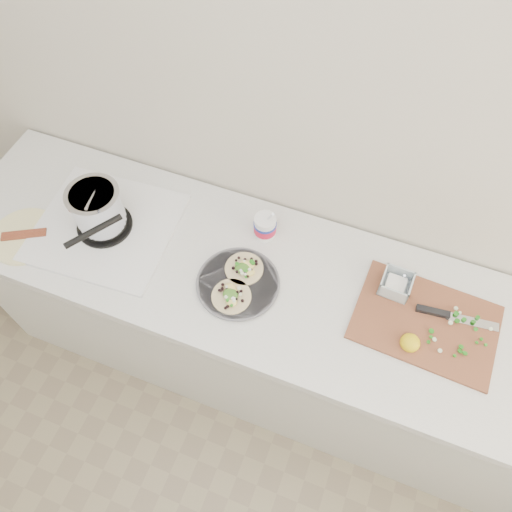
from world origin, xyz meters
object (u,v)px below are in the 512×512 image
(tub, at_px, (266,225))
(cutboard, at_px, (425,317))
(stove, at_px, (101,215))
(bacon_plate, at_px, (25,236))
(taco_plate, at_px, (238,282))

(tub, bearing_deg, cutboard, -12.07)
(stove, distance_m, bacon_plate, 0.31)
(bacon_plate, bearing_deg, stove, 28.93)
(stove, xyz_separation_m, bacon_plate, (-0.26, -0.15, -0.07))
(taco_plate, bearing_deg, cutboard, 9.18)
(stove, relative_size, bacon_plate, 2.10)
(tub, height_order, cutboard, tub)
(cutboard, bearing_deg, bacon_plate, -169.30)
(tub, distance_m, cutboard, 0.64)
(taco_plate, relative_size, tub, 1.55)
(taco_plate, distance_m, bacon_plate, 0.83)
(stove, height_order, cutboard, stove)
(taco_plate, relative_size, bacon_plate, 1.16)
(cutboard, bearing_deg, taco_plate, -168.03)
(stove, xyz_separation_m, tub, (0.58, 0.19, -0.02))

